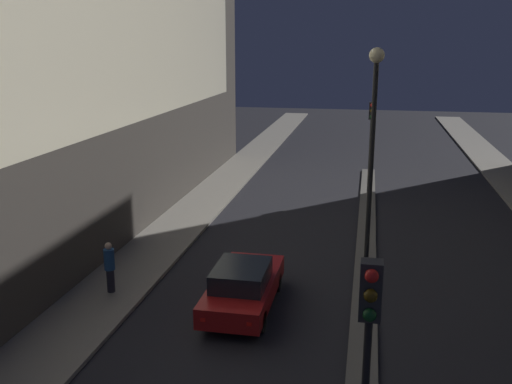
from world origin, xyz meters
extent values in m
cube|color=#56544F|center=(0.00, 16.27, 0.06)|extent=(0.78, 30.54, 0.12)
cube|color=#2D2D2D|center=(0.00, 2.99, 4.55)|extent=(0.32, 0.28, 0.90)
sphere|color=red|center=(0.00, 2.81, 4.85)|extent=(0.20, 0.20, 0.20)
sphere|color=#4C380A|center=(0.00, 2.81, 4.55)|extent=(0.20, 0.20, 0.20)
sphere|color=#0F3D19|center=(0.00, 2.81, 4.25)|extent=(0.20, 0.20, 0.20)
cylinder|color=black|center=(0.00, 25.47, 2.11)|extent=(0.12, 0.12, 3.98)
cube|color=#2D2D2D|center=(0.00, 25.47, 4.55)|extent=(0.32, 0.28, 0.90)
sphere|color=red|center=(0.00, 25.29, 4.85)|extent=(0.20, 0.20, 0.20)
sphere|color=#4C380A|center=(0.00, 25.29, 4.55)|extent=(0.20, 0.20, 0.20)
sphere|color=#0F3D19|center=(0.00, 25.29, 4.25)|extent=(0.20, 0.20, 0.20)
cylinder|color=black|center=(0.00, 13.78, 3.80)|extent=(0.16, 0.16, 7.35)
sphere|color=#F9EAB2|center=(0.00, 13.78, 7.62)|extent=(0.48, 0.48, 0.48)
cube|color=maroon|center=(-3.68, 11.10, 0.63)|extent=(1.85, 4.52, 0.62)
cube|color=black|center=(-3.68, 10.76, 1.23)|extent=(1.57, 2.03, 0.57)
cube|color=red|center=(-4.33, 8.84, 0.66)|extent=(0.14, 0.04, 0.10)
cube|color=red|center=(-3.04, 8.84, 0.66)|extent=(0.14, 0.04, 0.10)
cylinder|color=black|center=(-4.50, 12.50, 0.32)|extent=(0.22, 0.64, 0.64)
cylinder|color=black|center=(-2.87, 12.50, 0.32)|extent=(0.22, 0.64, 0.64)
cylinder|color=black|center=(-4.50, 9.70, 0.32)|extent=(0.22, 0.64, 0.64)
cylinder|color=black|center=(-2.87, 9.70, 0.32)|extent=(0.22, 0.64, 0.64)
cylinder|color=black|center=(-8.12, 11.14, 0.52)|extent=(0.26, 0.26, 0.78)
cylinder|color=navy|center=(-8.12, 11.14, 1.25)|extent=(0.34, 0.34, 0.69)
sphere|color=beige|center=(-8.12, 11.14, 1.71)|extent=(0.22, 0.22, 0.22)
camera|label=1|loc=(-0.15, -4.77, 8.03)|focal=40.00mm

